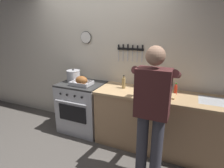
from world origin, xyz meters
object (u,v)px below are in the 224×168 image
roasting_pan (81,81)px  bottle_vinegar (124,83)px  stove (82,107)px  bottle_hot_sauce (176,90)px  person_cook (152,108)px  stock_pot (73,76)px  bottle_wine_red (161,81)px  bottle_soy_sauce (136,83)px  cutting_board (162,94)px

roasting_pan → bottle_vinegar: size_ratio=1.62×
stove → bottle_hot_sauce: bottle_hot_sauce is taller
person_cook → stock_pot: person_cook is taller
bottle_wine_red → bottle_vinegar: 0.59m
person_cook → stove: bearing=52.3°
bottle_vinegar → person_cook: bearing=-48.7°
roasting_pan → bottle_soy_sauce: bearing=16.9°
stove → cutting_board: size_ratio=2.50×
cutting_board → bottle_hot_sauce: (0.17, 0.12, 0.06)m
stock_pot → bottle_wine_red: size_ratio=0.74×
roasting_pan → bottle_hot_sauce: (1.50, 0.18, 0.00)m
roasting_pan → bottle_soy_sauce: size_ratio=1.93×
person_cook → stock_pot: size_ratio=6.94×
roasting_pan → bottle_wine_red: size_ratio=1.09×
cutting_board → bottle_hot_sauce: 0.21m
stove → roasting_pan: 0.53m
stove → bottle_hot_sauce: 1.66m
stove → bottle_soy_sauce: bearing=10.4°
bottle_soy_sauce → person_cook: bearing=-62.0°
bottle_hot_sauce → bottle_vinegar: bearing=-176.8°
stove → roasting_pan: roasting_pan is taller
person_cook → bottle_soy_sauce: 0.93m
cutting_board → bottle_soy_sauce: size_ratio=1.98×
bottle_soy_sauce → bottle_hot_sauce: size_ratio=1.06×
bottle_soy_sauce → stock_pot: bearing=-173.5°
stock_pot → bottle_soy_sauce: (1.13, 0.13, -0.03)m
stock_pot → bottle_vinegar: stock_pot is taller
bottle_hot_sauce → bottle_vinegar: (-0.79, -0.04, 0.02)m
bottle_wine_red → stock_pot: bearing=-173.0°
bottle_soy_sauce → roasting_pan: bearing=-163.1°
stove → bottle_hot_sauce: bearing=3.0°
stove → bottle_soy_sauce: bottle_soy_sauce is taller
person_cook → bottle_hot_sauce: bearing=-26.7°
stock_pot → bottle_vinegar: bearing=-0.3°
stove → bottle_vinegar: bottle_vinegar is taller
roasting_pan → stock_pot: size_ratio=1.47×
roasting_pan → bottle_wine_red: 1.31m
roasting_pan → bottle_wine_red: bearing=14.3°
roasting_pan → bottle_soy_sauce: (0.88, 0.27, 0.01)m
bottle_vinegar → stock_pot: bearing=179.7°
bottle_hot_sauce → bottle_wine_red: bearing=147.5°
cutting_board → bottle_vinegar: (-0.62, 0.07, 0.08)m
stock_pot → person_cook: bearing=-23.8°
bottle_wine_red → bottle_hot_sauce: (0.23, -0.15, -0.07)m
stock_pot → bottle_soy_sauce: stock_pot is taller
bottle_wine_red → bottle_soy_sauce: bearing=-171.8°
person_cook → bottle_soy_sauce: size_ratio=9.12×
roasting_pan → stock_pot: bearing=152.0°
bottle_soy_sauce → stove: bearing=-169.6°
stock_pot → bottle_soy_sauce: 1.14m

